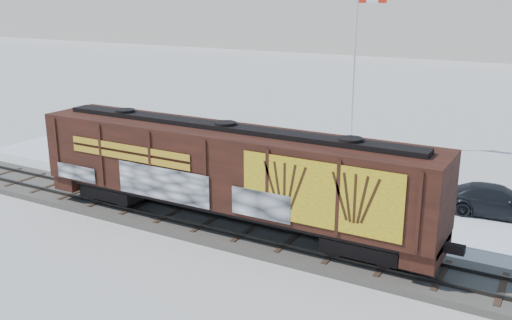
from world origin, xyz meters
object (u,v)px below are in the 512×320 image
Objects in this scene: flagpole at (355,93)px; car_silver at (189,153)px; hopper_railcar at (226,169)px; car_dark at (497,201)px; car_white at (216,155)px.

car_silver is at bearing -130.03° from flagpole.
car_dark is at bearing 38.60° from hopper_railcar.
car_silver is 1.12× the size of car_white.
car_silver reaches higher than car_dark.
car_dark is (9.91, -7.64, -3.13)m from flagpole.
flagpole is 11.38m from car_silver.
hopper_railcar reaches higher than car_white.
car_silver is at bearing 87.74° from car_dark.
car_silver is at bearing 128.67° from car_white.
hopper_railcar is 1.70× the size of flagpole.
car_white is at bearing -127.01° from flagpole.
car_white is at bearing 84.85° from car_dark.
hopper_railcar is 12.70m from car_dark.
car_silver is (-7.18, 7.05, -1.97)m from hopper_railcar.
flagpole reaches higher than hopper_railcar.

